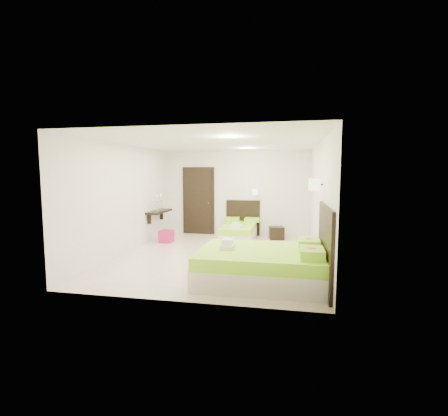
% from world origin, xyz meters
% --- Properties ---
extents(floor, '(5.50, 5.50, 0.00)m').
position_xyz_m(floor, '(0.00, 0.00, 0.00)').
color(floor, beige).
rests_on(floor, ground).
extents(bed_single, '(1.05, 1.75, 1.45)m').
position_xyz_m(bed_single, '(0.23, 1.96, 0.27)').
color(bed_single, beige).
rests_on(bed_single, ground).
extents(bed_double, '(2.20, 1.87, 1.82)m').
position_xyz_m(bed_double, '(1.23, -1.60, 0.33)').
color(bed_double, beige).
rests_on(bed_double, ground).
extents(nightstand, '(0.48, 0.44, 0.37)m').
position_xyz_m(nightstand, '(1.28, 2.27, 0.18)').
color(nightstand, black).
rests_on(nightstand, ground).
extents(ottoman, '(0.35, 0.35, 0.34)m').
position_xyz_m(ottoman, '(-1.73, 1.23, 0.17)').
color(ottoman, '#AE1757').
rests_on(ottoman, ground).
extents(door, '(1.02, 0.15, 2.14)m').
position_xyz_m(door, '(-1.20, 2.70, 1.05)').
color(door, black).
rests_on(door, ground).
extents(console_shelf, '(0.35, 1.20, 0.78)m').
position_xyz_m(console_shelf, '(-2.08, 1.60, 0.82)').
color(console_shelf, black).
rests_on(console_shelf, ground).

